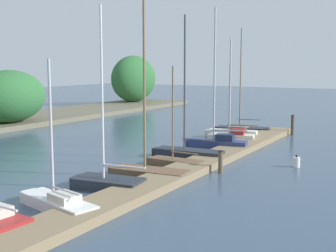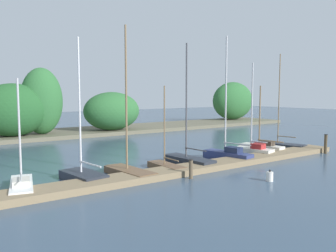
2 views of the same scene
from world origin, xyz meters
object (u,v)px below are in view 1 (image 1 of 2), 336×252
(sailboat_4, at_px, (147,168))
(sailboat_10, at_px, (241,129))
(sailboat_7, at_px, (216,141))
(sailboat_9, at_px, (231,132))
(mooring_piling_1, at_px, (220,162))
(sailboat_3, at_px, (106,180))
(channel_buoy_0, at_px, (296,162))
(sailboat_8, at_px, (231,136))
(sailboat_5, at_px, (174,161))
(mooring_piling_2, at_px, (292,125))
(sailboat_6, at_px, (186,151))
(sailboat_2, at_px, (56,201))

(sailboat_4, xyz_separation_m, sailboat_10, (15.06, 1.24, -0.11))
(sailboat_7, bearing_deg, sailboat_4, 79.82)
(sailboat_10, bearing_deg, sailboat_9, 84.75)
(sailboat_10, bearing_deg, mooring_piling_1, 95.02)
(sailboat_3, xyz_separation_m, channel_buoy_0, (8.05, -5.83, -0.09))
(sailboat_8, bearing_deg, sailboat_5, 77.16)
(sailboat_3, distance_m, sailboat_8, 13.15)
(sailboat_8, height_order, mooring_piling_2, sailboat_8)
(channel_buoy_0, bearing_deg, sailboat_7, 67.45)
(sailboat_3, height_order, channel_buoy_0, sailboat_3)
(sailboat_6, relative_size, sailboat_8, 1.14)
(channel_buoy_0, bearing_deg, sailboat_9, 42.67)
(sailboat_9, bearing_deg, sailboat_7, 90.16)
(sailboat_9, bearing_deg, sailboat_2, 81.17)
(sailboat_6, relative_size, sailboat_7, 0.92)
(sailboat_3, bearing_deg, sailboat_4, -106.99)
(sailboat_5, bearing_deg, sailboat_7, -89.67)
(sailboat_2, xyz_separation_m, sailboat_7, (13.40, -0.20, 0.20))
(sailboat_4, distance_m, sailboat_6, 4.56)
(sailboat_9, distance_m, channel_buoy_0, 9.40)
(sailboat_2, xyz_separation_m, channel_buoy_0, (11.14, -5.64, -0.06))
(sailboat_4, height_order, sailboat_8, sailboat_4)
(sailboat_5, xyz_separation_m, sailboat_6, (1.98, 0.36, 0.13))
(sailboat_2, height_order, sailboat_3, sailboat_3)
(sailboat_3, height_order, sailboat_4, sailboat_4)
(sailboat_7, xyz_separation_m, sailboat_9, (4.65, 0.93, -0.12))
(sailboat_4, bearing_deg, sailboat_7, -95.76)
(sailboat_3, xyz_separation_m, sailboat_8, (13.15, -0.20, 0.09))
(sailboat_5, height_order, sailboat_8, sailboat_8)
(sailboat_9, height_order, sailboat_10, sailboat_10)
(sailboat_3, xyz_separation_m, mooring_piling_1, (4.98, -3.01, 0.19))
(sailboat_5, distance_m, channel_buoy_0, 6.18)
(sailboat_6, relative_size, sailboat_10, 0.99)
(sailboat_8, bearing_deg, sailboat_4, 76.83)
(sailboat_5, distance_m, mooring_piling_2, 13.50)
(sailboat_7, height_order, sailboat_9, sailboat_7)
(sailboat_7, bearing_deg, sailboat_9, -88.83)
(mooring_piling_1, bearing_deg, mooring_piling_2, 0.73)
(sailboat_3, distance_m, sailboat_5, 5.13)
(sailboat_4, distance_m, mooring_piling_1, 3.58)
(sailboat_6, xyz_separation_m, channel_buoy_0, (0.95, -5.80, -0.13))
(sailboat_8, bearing_deg, sailboat_2, 75.79)
(sailboat_2, distance_m, sailboat_6, 10.19)
(sailboat_3, bearing_deg, sailboat_5, -102.66)
(sailboat_7, relative_size, sailboat_10, 1.08)
(sailboat_6, bearing_deg, sailboat_4, 89.62)
(sailboat_4, relative_size, sailboat_6, 1.07)
(sailboat_5, xyz_separation_m, sailboat_9, (9.84, 0.93, 0.14))
(sailboat_4, height_order, sailboat_9, sailboat_4)
(sailboat_3, relative_size, sailboat_7, 0.89)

